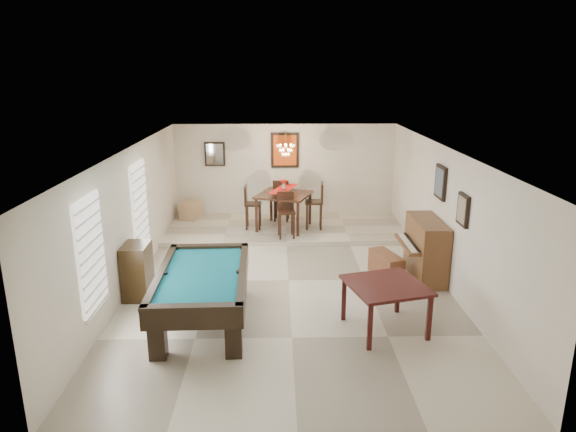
{
  "coord_description": "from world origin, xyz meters",
  "views": [
    {
      "loc": [
        -0.22,
        -9.38,
        4.01
      ],
      "look_at": [
        0.0,
        0.6,
        1.15
      ],
      "focal_mm": 32.0,
      "sensor_mm": 36.0,
      "label": 1
    }
  ],
  "objects_px": {
    "flower_vase": "(284,184)",
    "dining_chair_east": "(314,206)",
    "chandelier": "(286,146)",
    "dining_table": "(284,209)",
    "upright_piano": "(419,249)",
    "dining_chair_south": "(286,215)",
    "pool_table": "(203,298)",
    "corner_bench": "(191,210)",
    "piano_bench": "(386,265)",
    "dining_chair_west": "(253,207)",
    "square_table": "(385,307)",
    "apothecary_chest": "(137,271)",
    "dining_chair_north": "(282,200)"
  },
  "relations": [
    {
      "from": "dining_chair_north",
      "to": "dining_chair_east",
      "type": "xyz_separation_m",
      "value": [
        0.81,
        -0.75,
        0.03
      ]
    },
    {
      "from": "dining_chair_east",
      "to": "pool_table",
      "type": "bearing_deg",
      "value": -20.67
    },
    {
      "from": "upright_piano",
      "to": "dining_chair_south",
      "type": "xyz_separation_m",
      "value": [
        -2.58,
        2.24,
        0.07
      ]
    },
    {
      "from": "flower_vase",
      "to": "dining_table",
      "type": "bearing_deg",
      "value": 0.0
    },
    {
      "from": "flower_vase",
      "to": "corner_bench",
      "type": "distance_m",
      "value": 2.81
    },
    {
      "from": "pool_table",
      "to": "flower_vase",
      "type": "distance_m",
      "value": 5.09
    },
    {
      "from": "square_table",
      "to": "flower_vase",
      "type": "xyz_separation_m",
      "value": [
        -1.53,
        5.12,
        0.87
      ]
    },
    {
      "from": "square_table",
      "to": "chandelier",
      "type": "relative_size",
      "value": 1.9
    },
    {
      "from": "dining_chair_south",
      "to": "upright_piano",
      "type": "bearing_deg",
      "value": -46.59
    },
    {
      "from": "pool_table",
      "to": "chandelier",
      "type": "xyz_separation_m",
      "value": [
        1.43,
        4.93,
        1.77
      ]
    },
    {
      "from": "piano_bench",
      "to": "dining_chair_north",
      "type": "relative_size",
      "value": 0.79
    },
    {
      "from": "dining_chair_north",
      "to": "pool_table",
      "type": "bearing_deg",
      "value": 83.9
    },
    {
      "from": "flower_vase",
      "to": "dining_chair_east",
      "type": "xyz_separation_m",
      "value": [
        0.76,
        -0.04,
        -0.56
      ]
    },
    {
      "from": "flower_vase",
      "to": "corner_bench",
      "type": "xyz_separation_m",
      "value": [
        -2.5,
        0.9,
        -0.9
      ]
    },
    {
      "from": "dining_chair_west",
      "to": "square_table",
      "type": "bearing_deg",
      "value": -154.67
    },
    {
      "from": "upright_piano",
      "to": "corner_bench",
      "type": "xyz_separation_m",
      "value": [
        -5.14,
        3.88,
        -0.23
      ]
    },
    {
      "from": "square_table",
      "to": "flower_vase",
      "type": "bearing_deg",
      "value": 106.66
    },
    {
      "from": "apothecary_chest",
      "to": "dining_table",
      "type": "bearing_deg",
      "value": 54.44
    },
    {
      "from": "pool_table",
      "to": "upright_piano",
      "type": "bearing_deg",
      "value": 23.13
    },
    {
      "from": "dining_table",
      "to": "dining_chair_west",
      "type": "height_order",
      "value": "dining_chair_west"
    },
    {
      "from": "corner_bench",
      "to": "chandelier",
      "type": "bearing_deg",
      "value": -17.42
    },
    {
      "from": "pool_table",
      "to": "apothecary_chest",
      "type": "bearing_deg",
      "value": 140.17
    },
    {
      "from": "dining_chair_west",
      "to": "chandelier",
      "type": "xyz_separation_m",
      "value": [
        0.82,
        0.1,
        1.53
      ]
    },
    {
      "from": "piano_bench",
      "to": "corner_bench",
      "type": "height_order",
      "value": "corner_bench"
    },
    {
      "from": "piano_bench",
      "to": "dining_table",
      "type": "distance_m",
      "value": 3.6
    },
    {
      "from": "dining_table",
      "to": "dining_chair_east",
      "type": "height_order",
      "value": "dining_chair_east"
    },
    {
      "from": "square_table",
      "to": "dining_chair_east",
      "type": "height_order",
      "value": "dining_chair_east"
    },
    {
      "from": "dining_chair_east",
      "to": "dining_chair_west",
      "type": "bearing_deg",
      "value": -87.9
    },
    {
      "from": "pool_table",
      "to": "piano_bench",
      "type": "relative_size",
      "value": 2.95
    },
    {
      "from": "dining_chair_west",
      "to": "chandelier",
      "type": "distance_m",
      "value": 1.74
    },
    {
      "from": "dining_chair_north",
      "to": "chandelier",
      "type": "relative_size",
      "value": 1.86
    },
    {
      "from": "upright_piano",
      "to": "corner_bench",
      "type": "relative_size",
      "value": 2.66
    },
    {
      "from": "apothecary_chest",
      "to": "corner_bench",
      "type": "height_order",
      "value": "apothecary_chest"
    },
    {
      "from": "upright_piano",
      "to": "corner_bench",
      "type": "height_order",
      "value": "upright_piano"
    },
    {
      "from": "chandelier",
      "to": "square_table",
      "type": "bearing_deg",
      "value": -74.15
    },
    {
      "from": "flower_vase",
      "to": "corner_bench",
      "type": "height_order",
      "value": "flower_vase"
    },
    {
      "from": "flower_vase",
      "to": "pool_table",
      "type": "bearing_deg",
      "value": -105.9
    },
    {
      "from": "piano_bench",
      "to": "dining_table",
      "type": "bearing_deg",
      "value": 123.95
    },
    {
      "from": "chandelier",
      "to": "dining_table",
      "type": "bearing_deg",
      "value": -118.95
    },
    {
      "from": "dining_chair_west",
      "to": "corner_bench",
      "type": "relative_size",
      "value": 2.04
    },
    {
      "from": "chandelier",
      "to": "piano_bench",
      "type": "bearing_deg",
      "value": -57.55
    },
    {
      "from": "corner_bench",
      "to": "square_table",
      "type": "bearing_deg",
      "value": -56.14
    },
    {
      "from": "upright_piano",
      "to": "piano_bench",
      "type": "height_order",
      "value": "upright_piano"
    },
    {
      "from": "piano_bench",
      "to": "corner_bench",
      "type": "xyz_separation_m",
      "value": [
        -4.5,
        3.87,
        0.12
      ]
    },
    {
      "from": "upright_piano",
      "to": "apothecary_chest",
      "type": "bearing_deg",
      "value": -171.5
    },
    {
      "from": "pool_table",
      "to": "upright_piano",
      "type": "xyz_separation_m",
      "value": [
        4.01,
        1.85,
        0.16
      ]
    },
    {
      "from": "piano_bench",
      "to": "dining_chair_east",
      "type": "distance_m",
      "value": 3.22
    },
    {
      "from": "corner_bench",
      "to": "chandelier",
      "type": "distance_m",
      "value": 3.25
    },
    {
      "from": "dining_chair_west",
      "to": "piano_bench",
      "type": "bearing_deg",
      "value": -135.86
    },
    {
      "from": "corner_bench",
      "to": "flower_vase",
      "type": "bearing_deg",
      "value": -19.68
    }
  ]
}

